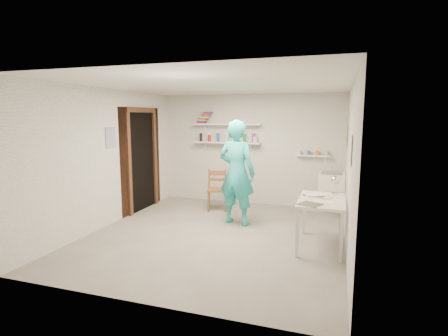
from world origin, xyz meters
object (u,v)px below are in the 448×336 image
(wall_clock, at_px, (238,154))
(desk_lamp, at_px, (336,180))
(wooden_chair, at_px, (217,190))
(belfast_sink, at_px, (332,181))
(man, at_px, (237,173))
(work_table, at_px, (321,223))

(wall_clock, bearing_deg, desk_lamp, -4.58)
(wooden_chair, relative_size, desk_lamp, 6.33)
(belfast_sink, height_order, wooden_chair, wooden_chair)
(man, xyz_separation_m, wall_clock, (-0.04, 0.22, 0.31))
(belfast_sink, height_order, wall_clock, wall_clock)
(man, xyz_separation_m, desk_lamp, (1.67, -0.27, 0.01))
(man, relative_size, desk_lamp, 13.72)
(man, xyz_separation_m, wooden_chair, (-0.63, 0.76, -0.50))
(wall_clock, relative_size, work_table, 0.31)
(belfast_sink, bearing_deg, wall_clock, -154.13)
(man, xyz_separation_m, work_table, (1.49, -0.71, -0.57))
(wall_clock, relative_size, wooden_chair, 0.39)
(desk_lamp, bearing_deg, belfast_sink, 93.09)
(belfast_sink, distance_m, man, 1.91)
(man, relative_size, work_table, 1.71)
(man, height_order, wooden_chair, man)
(wall_clock, height_order, wooden_chair, wall_clock)
(work_table, bearing_deg, wall_clock, 148.97)
(belfast_sink, relative_size, desk_lamp, 4.41)
(belfast_sink, height_order, man, man)
(wooden_chair, xyz_separation_m, desk_lamp, (2.31, -1.03, 0.51))
(man, distance_m, work_table, 1.75)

